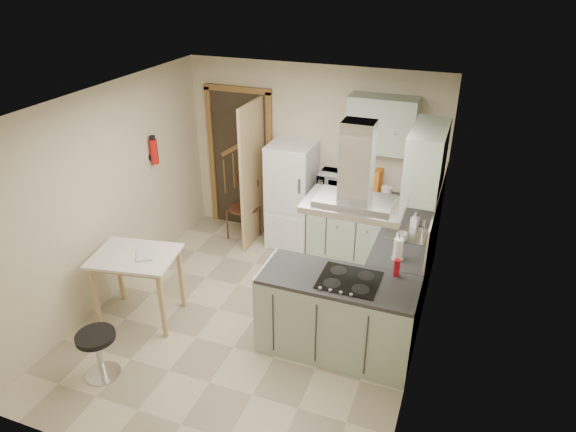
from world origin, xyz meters
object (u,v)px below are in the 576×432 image
at_px(peninsula, 337,315).
at_px(extractor_hood, 354,205).
at_px(bentwood_chair, 243,208).
at_px(microwave, 339,183).
at_px(stool, 99,354).
at_px(fridge, 292,195).
at_px(drop_leaf_table, 139,287).

height_order(peninsula, extractor_hood, extractor_hood).
relative_size(bentwood_chair, microwave, 1.85).
relative_size(peninsula, stool, 3.05).
distance_m(extractor_hood, microwave, 2.16).
distance_m(fridge, bentwood_chair, 0.76).
bearing_deg(fridge, peninsula, -58.26).
xyz_separation_m(bentwood_chair, microwave, (1.38, 0.07, 0.57)).
bearing_deg(fridge, stool, -105.15).
distance_m(drop_leaf_table, microwave, 2.83).
relative_size(fridge, microwave, 2.90).
bearing_deg(stool, bentwood_chair, 87.23).
height_order(drop_leaf_table, bentwood_chair, bentwood_chair).
relative_size(fridge, stool, 2.96).
distance_m(bentwood_chair, microwave, 1.49).
xyz_separation_m(peninsula, extractor_hood, (0.10, 0.00, 1.27)).
height_order(extractor_hood, drop_leaf_table, extractor_hood).
height_order(peninsula, microwave, microwave).
bearing_deg(peninsula, bentwood_chair, 135.87).
height_order(bentwood_chair, microwave, microwave).
height_order(fridge, bentwood_chair, fridge).
relative_size(bentwood_chair, stool, 1.88).
relative_size(extractor_hood, drop_leaf_table, 1.01).
distance_m(extractor_hood, drop_leaf_table, 2.68).
distance_m(peninsula, microwave, 2.11).
height_order(drop_leaf_table, stool, drop_leaf_table).
height_order(drop_leaf_table, microwave, microwave).
bearing_deg(fridge, bentwood_chair, -171.20).
height_order(fridge, stool, fridge).
bearing_deg(stool, drop_leaf_table, 99.35).
distance_m(drop_leaf_table, bentwood_chair, 2.14).
xyz_separation_m(drop_leaf_table, stool, (0.15, -0.92, -0.16)).
bearing_deg(drop_leaf_table, peninsula, -3.62).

